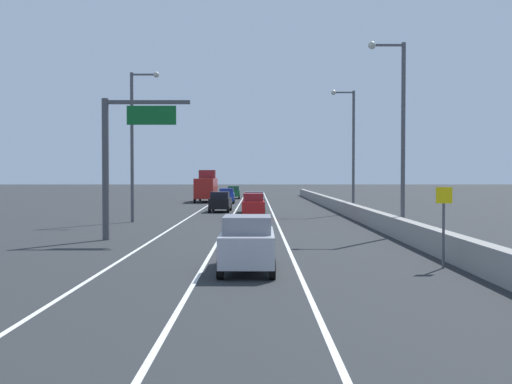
# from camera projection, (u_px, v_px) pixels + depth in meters

# --- Properties ---
(ground_plane) EXTENTS (320.00, 320.00, 0.00)m
(ground_plane) POSITION_uv_depth(u_px,v_px,m) (259.00, 206.00, 66.43)
(ground_plane) COLOR #26282B
(lane_stripe_left) EXTENTS (0.16, 130.00, 0.00)m
(lane_stripe_left) POSITION_uv_depth(u_px,v_px,m) (201.00, 211.00, 57.46)
(lane_stripe_left) COLOR silver
(lane_stripe_left) RESTS_ON ground_plane
(lane_stripe_center) EXTENTS (0.16, 130.00, 0.00)m
(lane_stripe_center) POSITION_uv_depth(u_px,v_px,m) (238.00, 211.00, 57.45)
(lane_stripe_center) COLOR silver
(lane_stripe_center) RESTS_ON ground_plane
(lane_stripe_right) EXTENTS (0.16, 130.00, 0.00)m
(lane_stripe_right) POSITION_uv_depth(u_px,v_px,m) (274.00, 211.00, 57.43)
(lane_stripe_right) COLOR silver
(lane_stripe_right) RESTS_ON ground_plane
(jersey_barrier_right) EXTENTS (0.60, 120.00, 1.10)m
(jersey_barrier_right) POSITION_uv_depth(u_px,v_px,m) (369.00, 216.00, 42.40)
(jersey_barrier_right) COLOR gray
(jersey_barrier_right) RESTS_ON ground_plane
(overhead_sign_gantry) EXTENTS (4.68, 0.36, 7.50)m
(overhead_sign_gantry) POSITION_uv_depth(u_px,v_px,m) (122.00, 151.00, 31.69)
(overhead_sign_gantry) COLOR #47474C
(overhead_sign_gantry) RESTS_ON ground_plane
(speed_advisory_sign) EXTENTS (0.60, 0.11, 3.00)m
(speed_advisory_sign) POSITION_uv_depth(u_px,v_px,m) (446.00, 221.00, 22.03)
(speed_advisory_sign) COLOR #4C4C51
(speed_advisory_sign) RESTS_ON ground_plane
(lamp_post_right_second) EXTENTS (2.14, 0.44, 11.01)m
(lamp_post_right_second) POSITION_uv_depth(u_px,v_px,m) (402.00, 125.00, 33.90)
(lamp_post_right_second) COLOR #4C4C51
(lamp_post_right_second) RESTS_ON ground_plane
(lamp_post_right_third) EXTENTS (2.14, 0.44, 11.01)m
(lamp_post_right_third) POSITION_uv_depth(u_px,v_px,m) (353.00, 143.00, 53.19)
(lamp_post_right_third) COLOR #4C4C51
(lamp_post_right_third) RESTS_ON ground_plane
(lamp_post_left_near) EXTENTS (2.14, 0.44, 11.01)m
(lamp_post_left_near) POSITION_uv_depth(u_px,v_px,m) (0.00, 93.00, 20.68)
(lamp_post_left_near) COLOR #4C4C51
(lamp_post_left_near) RESTS_ON ground_plane
(lamp_post_left_mid) EXTENTS (2.14, 0.44, 11.01)m
(lamp_post_left_mid) POSITION_uv_depth(u_px,v_px,m) (138.00, 137.00, 43.83)
(lamp_post_left_mid) COLOR #4C4C51
(lamp_post_left_mid) RESTS_ON ground_plane
(car_red_0) EXTENTS (1.84, 4.77, 2.05)m
(car_red_0) POSITION_uv_depth(u_px,v_px,m) (256.00, 206.00, 46.77)
(car_red_0) COLOR red
(car_red_0) RESTS_ON ground_plane
(car_blue_1) EXTENTS (1.97, 4.05, 1.86)m
(car_blue_1) POSITION_uv_depth(u_px,v_px,m) (229.00, 196.00, 73.25)
(car_blue_1) COLOR #1E389E
(car_blue_1) RESTS_ON ground_plane
(car_green_2) EXTENTS (1.98, 4.62, 1.87)m
(car_green_2) POSITION_uv_depth(u_px,v_px,m) (236.00, 192.00, 88.26)
(car_green_2) COLOR #196033
(car_green_2) RESTS_ON ground_plane
(car_silver_3) EXTENTS (1.98, 4.56, 2.00)m
(car_silver_3) POSITION_uv_depth(u_px,v_px,m) (250.00, 243.00, 21.47)
(car_silver_3) COLOR #B7B7BC
(car_silver_3) RESTS_ON ground_plane
(car_black_4) EXTENTS (2.03, 4.25, 1.90)m
(car_black_4) POSITION_uv_depth(u_px,v_px,m) (223.00, 202.00, 56.24)
(car_black_4) COLOR black
(car_black_4) RESTS_ON ground_plane
(car_gray_5) EXTENTS (2.05, 4.23, 1.97)m
(car_gray_5) POSITION_uv_depth(u_px,v_px,m) (256.00, 202.00, 54.89)
(car_gray_5) COLOR slate
(car_gray_5) RESTS_ON ground_plane
(box_truck) EXTENTS (2.51, 8.11, 4.13)m
(box_truck) POSITION_uv_depth(u_px,v_px,m) (209.00, 187.00, 77.64)
(box_truck) COLOR #A51E19
(box_truck) RESTS_ON ground_plane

